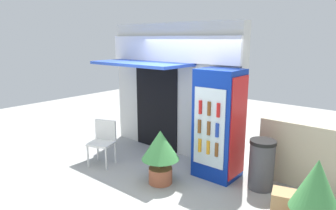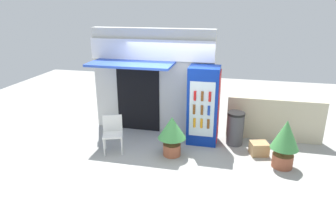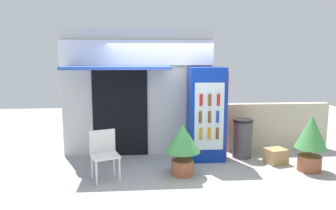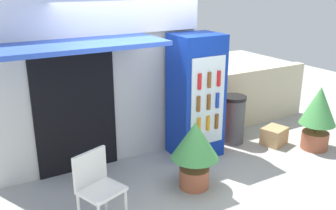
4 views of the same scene
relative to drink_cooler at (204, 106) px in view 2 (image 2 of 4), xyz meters
name	(u,v)px [view 2 (image 2 of 4)]	position (x,y,z in m)	size (l,w,h in m)	color
ground	(163,153)	(-0.85, -0.86, -1.00)	(16.00, 16.00, 0.00)	#A3A39E
storefront_building	(152,79)	(-1.49, 0.50, 0.48)	(3.33, 1.27, 2.84)	silver
drink_cooler	(204,106)	(0.00, 0.00, 0.00)	(0.78, 0.70, 2.00)	#0C2D9E
plastic_chair	(113,131)	(-2.07, -1.00, -0.47)	(0.58, 0.55, 0.90)	silver
potted_plant_near_shop	(172,132)	(-0.63, -0.90, -0.39)	(0.66, 0.66, 0.97)	#AD5B3D
potted_plant_curbside	(285,140)	(1.88, -0.89, -0.35)	(0.60, 0.60, 1.11)	#995138
trash_bin	(235,128)	(0.82, 0.04, -0.57)	(0.44, 0.44, 0.86)	#47474C
stone_boundary_wall	(274,119)	(1.81, 0.56, -0.44)	(2.44, 0.21, 1.12)	beige
cardboard_box	(259,148)	(1.41, -0.41, -0.84)	(0.41, 0.34, 0.31)	tan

